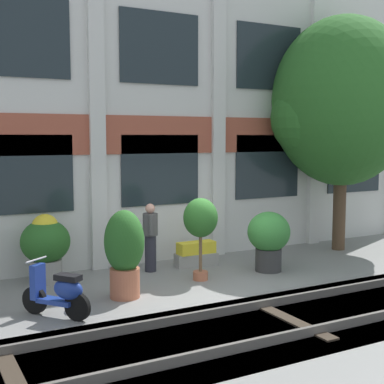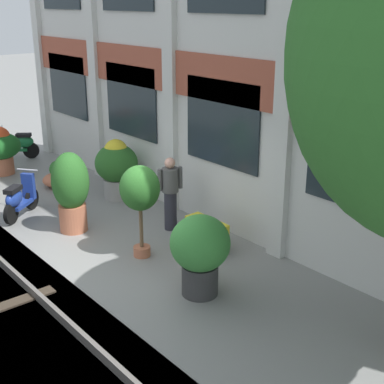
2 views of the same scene
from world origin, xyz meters
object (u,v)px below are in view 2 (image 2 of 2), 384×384
(potted_plant_wide_bowl, at_px, (59,177))
(potted_plant_fluted_column, at_px, (116,165))
(resident_by_doorway, at_px, (170,192))
(potted_plant_glazed_jar, at_px, (71,187))
(potted_plant_low_pan, at_px, (140,191))
(scooter_near_curb, at_px, (19,199))
(potted_plant_square_trough, at_px, (207,235))
(potted_plant_stone_basin, at_px, (0,147))
(scooter_second_parked, at_px, (18,144))
(potted_plant_ribbed_drum, at_px, (200,250))

(potted_plant_wide_bowl, xyz_separation_m, potted_plant_fluted_column, (1.70, 0.70, 0.56))
(potted_plant_wide_bowl, relative_size, resident_by_doorway, 0.54)
(potted_plant_glazed_jar, distance_m, potted_plant_low_pan, 1.95)
(potted_plant_fluted_column, relative_size, scooter_near_curb, 1.27)
(potted_plant_glazed_jar, distance_m, potted_plant_square_trough, 2.96)
(potted_plant_wide_bowl, height_order, potted_plant_low_pan, potted_plant_low_pan)
(resident_by_doorway, bearing_deg, potted_plant_fluted_column, -164.59)
(potted_plant_stone_basin, xyz_separation_m, potted_plant_square_trough, (7.15, 1.21, -0.48))
(potted_plant_square_trough, bearing_deg, scooter_second_parked, -178.31)
(potted_plant_wide_bowl, distance_m, potted_plant_stone_basin, 2.15)
(potted_plant_glazed_jar, relative_size, potted_plant_ribbed_drum, 1.24)
(scooter_near_curb, height_order, resident_by_doorway, resident_by_doorway)
(potted_plant_stone_basin, bearing_deg, scooter_second_parked, 141.02)
(potted_plant_glazed_jar, height_order, potted_plant_ribbed_drum, potted_plant_glazed_jar)
(potted_plant_low_pan, bearing_deg, potted_plant_ribbed_drum, -2.09)
(potted_plant_wide_bowl, relative_size, potted_plant_square_trough, 0.80)
(potted_plant_square_trough, relative_size, scooter_near_curb, 0.91)
(potted_plant_square_trough, distance_m, potted_plant_low_pan, 1.63)
(potted_plant_wide_bowl, distance_m, potted_plant_low_pan, 4.81)
(potted_plant_square_trough, bearing_deg, potted_plant_low_pan, -114.69)
(potted_plant_stone_basin, bearing_deg, resident_by_doorway, 11.69)
(potted_plant_stone_basin, distance_m, scooter_second_parked, 1.56)
(potted_plant_glazed_jar, distance_m, scooter_second_parked, 6.09)
(potted_plant_stone_basin, bearing_deg, potted_plant_ribbed_drum, -0.08)
(potted_plant_square_trough, bearing_deg, potted_plant_fluted_column, 176.71)
(potted_plant_low_pan, distance_m, resident_by_doorway, 1.42)
(potted_plant_ribbed_drum, height_order, resident_by_doorway, resident_by_doorway)
(potted_plant_wide_bowl, height_order, scooter_second_parked, scooter_second_parked)
(potted_plant_wide_bowl, distance_m, resident_by_doorway, 4.09)
(potted_plant_ribbed_drum, distance_m, scooter_second_parked, 9.60)
(potted_plant_wide_bowl, xyz_separation_m, scooter_second_parked, (-3.15, 0.25, 0.18))
(potted_plant_square_trough, xyz_separation_m, resident_by_doorway, (-1.17, 0.03, 0.56))
(potted_plant_square_trough, bearing_deg, scooter_near_curb, -150.94)
(potted_plant_stone_basin, xyz_separation_m, scooter_near_curb, (3.34, -0.91, -0.31))
(scooter_near_curb, bearing_deg, potted_plant_ribbed_drum, -117.35)
(potted_plant_low_pan, distance_m, scooter_near_curb, 3.52)
(potted_plant_glazed_jar, xyz_separation_m, scooter_second_parked, (-5.93, 1.32, -0.52))
(scooter_near_curb, bearing_deg, potted_plant_stone_basin, 37.21)
(potted_plant_ribbed_drum, bearing_deg, potted_plant_glazed_jar, -174.49)
(potted_plant_ribbed_drum, bearing_deg, potted_plant_stone_basin, 179.92)
(scooter_near_curb, distance_m, scooter_second_parked, 4.90)
(potted_plant_ribbed_drum, bearing_deg, potted_plant_square_trough, 134.87)
(scooter_near_curb, xyz_separation_m, resident_by_doorway, (2.64, 2.15, 0.39))
(potted_plant_wide_bowl, distance_m, potted_plant_glazed_jar, 3.05)
(potted_plant_stone_basin, bearing_deg, potted_plant_glazed_jar, -4.36)
(potted_plant_low_pan, xyz_separation_m, potted_plant_ribbed_drum, (1.74, -0.06, -0.50))
(potted_plant_wide_bowl, bearing_deg, scooter_near_curb, -49.80)
(potted_plant_glazed_jar, distance_m, potted_plant_ribbed_drum, 3.64)
(potted_plant_wide_bowl, bearing_deg, potted_plant_fluted_column, 22.35)
(potted_plant_glazed_jar, height_order, resident_by_doorway, potted_plant_glazed_jar)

